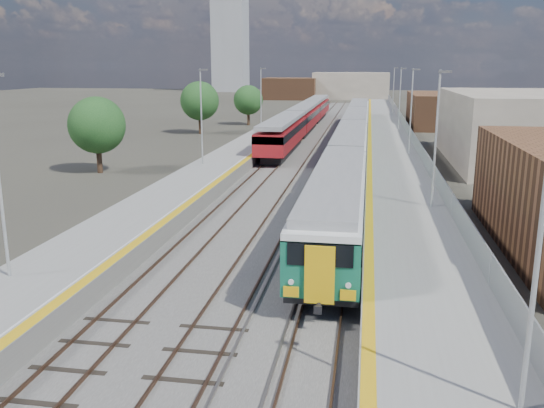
# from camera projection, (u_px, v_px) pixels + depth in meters

# --- Properties ---
(ground) EXTENTS (320.00, 320.00, 0.00)m
(ground) POSITION_uv_depth(u_px,v_px,m) (339.00, 151.00, 60.53)
(ground) COLOR #47443A
(ground) RESTS_ON ground
(ballast_bed) EXTENTS (10.50, 155.00, 0.06)m
(ballast_bed) POSITION_uv_depth(u_px,v_px,m) (320.00, 147.00, 63.28)
(ballast_bed) COLOR #565451
(ballast_bed) RESTS_ON ground
(tracks) EXTENTS (8.96, 160.00, 0.17)m
(tracks) POSITION_uv_depth(u_px,v_px,m) (326.00, 144.00, 64.77)
(tracks) COLOR #4C3323
(tracks) RESTS_ON ground
(platform_right) EXTENTS (4.70, 155.00, 8.52)m
(platform_right) POSITION_uv_depth(u_px,v_px,m) (390.00, 144.00, 61.95)
(platform_right) COLOR slate
(platform_right) RESTS_ON ground
(platform_left) EXTENTS (4.30, 155.00, 8.52)m
(platform_left) POSITION_uv_depth(u_px,v_px,m) (259.00, 141.00, 64.24)
(platform_left) COLOR slate
(platform_left) RESTS_ON ground
(buildings) EXTENTS (72.00, 185.50, 40.00)m
(buildings) POSITION_uv_depth(u_px,v_px,m) (287.00, 58.00, 145.89)
(buildings) COLOR brown
(buildings) RESTS_ON ground
(green_train) EXTENTS (2.76, 76.78, 3.03)m
(green_train) POSITION_uv_depth(u_px,v_px,m) (353.00, 135.00, 55.92)
(green_train) COLOR black
(green_train) RESTS_ON ground
(red_train) EXTENTS (2.80, 56.70, 3.53)m
(red_train) POSITION_uv_depth(u_px,v_px,m) (304.00, 117.00, 76.28)
(red_train) COLOR black
(red_train) RESTS_ON ground
(tree_a) EXTENTS (4.66, 4.66, 6.31)m
(tree_a) POSITION_uv_depth(u_px,v_px,m) (97.00, 125.00, 47.21)
(tree_a) COLOR #382619
(tree_a) RESTS_ON ground
(tree_b) EXTENTS (5.02, 5.02, 6.80)m
(tree_b) POSITION_uv_depth(u_px,v_px,m) (200.00, 101.00, 74.76)
(tree_b) COLOR #382619
(tree_b) RESTS_ON ground
(tree_c) EXTENTS (4.38, 4.38, 5.94)m
(tree_c) POSITION_uv_depth(u_px,v_px,m) (248.00, 100.00, 86.06)
(tree_c) COLOR #382619
(tree_c) RESTS_ON ground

